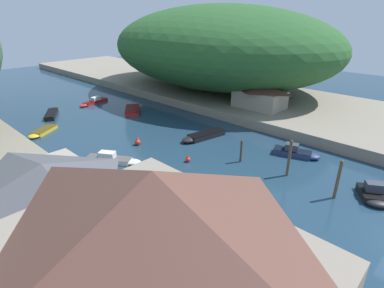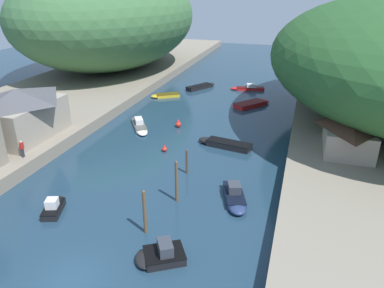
{
  "view_description": "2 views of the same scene",
  "coord_description": "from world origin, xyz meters",
  "px_view_note": "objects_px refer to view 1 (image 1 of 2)",
  "views": [
    {
      "loc": [
        -20.96,
        -0.27,
        14.06
      ],
      "look_at": [
        -1.04,
        18.75,
        2.04
      ],
      "focal_mm": 28.0,
      "sensor_mm": 36.0,
      "label": 1
    },
    {
      "loc": [
        12.06,
        -14.54,
        16.68
      ],
      "look_at": [
        2.4,
        17.12,
        2.18
      ],
      "focal_mm": 35.0,
      "sensor_mm": 36.0,
      "label": 2
    }
  ],
  "objects_px": {
    "right_bank_cottage": "(260,94)",
    "boat_moored_right": "(93,102)",
    "boat_near_quay": "(133,109)",
    "channel_buoy_near": "(137,142)",
    "boat_navy_launch": "(282,239)",
    "boat_yellow_tender": "(375,195)",
    "person_on_quay": "(148,231)",
    "boat_small_dinghy": "(202,136)",
    "boat_mid_channel": "(114,159)",
    "boat_open_rowboat": "(52,113)",
    "channel_buoy_far": "(188,159)",
    "boat_far_upstream": "(41,132)",
    "boathouse_shed": "(50,202)",
    "boat_white_cruiser": "(297,153)"
  },
  "relations": [
    {
      "from": "right_bank_cottage",
      "to": "boat_moored_right",
      "type": "distance_m",
      "value": 27.66
    },
    {
      "from": "boat_near_quay",
      "to": "channel_buoy_near",
      "type": "height_order",
      "value": "channel_buoy_near"
    },
    {
      "from": "boat_moored_right",
      "to": "channel_buoy_near",
      "type": "height_order",
      "value": "channel_buoy_near"
    },
    {
      "from": "boat_navy_launch",
      "to": "boat_yellow_tender",
      "type": "bearing_deg",
      "value": -35.63
    },
    {
      "from": "channel_buoy_near",
      "to": "person_on_quay",
      "type": "distance_m",
      "value": 18.33
    },
    {
      "from": "channel_buoy_near",
      "to": "person_on_quay",
      "type": "bearing_deg",
      "value": -124.48
    },
    {
      "from": "boat_small_dinghy",
      "to": "boat_mid_channel",
      "type": "bearing_deg",
      "value": 88.46
    },
    {
      "from": "boat_moored_right",
      "to": "person_on_quay",
      "type": "height_order",
      "value": "person_on_quay"
    },
    {
      "from": "boat_open_rowboat",
      "to": "channel_buoy_near",
      "type": "height_order",
      "value": "channel_buoy_near"
    },
    {
      "from": "boat_navy_launch",
      "to": "channel_buoy_far",
      "type": "bearing_deg",
      "value": 52.14
    },
    {
      "from": "boat_mid_channel",
      "to": "channel_buoy_near",
      "type": "relative_size",
      "value": 5.39
    },
    {
      "from": "boat_near_quay",
      "to": "boat_navy_launch",
      "type": "relative_size",
      "value": 1.71
    },
    {
      "from": "boat_moored_right",
      "to": "channel_buoy_far",
      "type": "distance_m",
      "value": 27.28
    },
    {
      "from": "boat_navy_launch",
      "to": "boat_moored_right",
      "type": "bearing_deg",
      "value": 58.25
    },
    {
      "from": "boat_mid_channel",
      "to": "person_on_quay",
      "type": "xyz_separation_m",
      "value": [
        -5.97,
        -13.2,
        1.97
      ]
    },
    {
      "from": "boat_far_upstream",
      "to": "boat_small_dinghy",
      "type": "distance_m",
      "value": 20.45
    },
    {
      "from": "boathouse_shed",
      "to": "boat_navy_launch",
      "type": "bearing_deg",
      "value": -42.23
    },
    {
      "from": "boat_near_quay",
      "to": "person_on_quay",
      "type": "xyz_separation_m",
      "value": [
        -17.96,
        -26.48,
        2.0
      ]
    },
    {
      "from": "boat_moored_right",
      "to": "channel_buoy_near",
      "type": "relative_size",
      "value": 5.49
    },
    {
      "from": "boat_far_upstream",
      "to": "boat_near_quay",
      "type": "height_order",
      "value": "boat_near_quay"
    },
    {
      "from": "boathouse_shed",
      "to": "person_on_quay",
      "type": "height_order",
      "value": "boathouse_shed"
    },
    {
      "from": "boat_yellow_tender",
      "to": "boat_open_rowboat",
      "type": "xyz_separation_m",
      "value": [
        -8.73,
        41.59,
        -0.09
      ]
    },
    {
      "from": "boat_mid_channel",
      "to": "boat_far_upstream",
      "type": "height_order",
      "value": "boat_mid_channel"
    },
    {
      "from": "channel_buoy_near",
      "to": "boat_white_cruiser",
      "type": "bearing_deg",
      "value": -56.01
    },
    {
      "from": "boat_far_upstream",
      "to": "boat_near_quay",
      "type": "relative_size",
      "value": 0.78
    },
    {
      "from": "channel_buoy_near",
      "to": "person_on_quay",
      "type": "xyz_separation_m",
      "value": [
        -10.32,
        -15.02,
        1.9
      ]
    },
    {
      "from": "right_bank_cottage",
      "to": "boat_small_dinghy",
      "type": "bearing_deg",
      "value": 179.64
    },
    {
      "from": "channel_buoy_far",
      "to": "person_on_quay",
      "type": "distance_m",
      "value": 13.82
    },
    {
      "from": "boat_moored_right",
      "to": "right_bank_cottage",
      "type": "bearing_deg",
      "value": -163.55
    },
    {
      "from": "boat_white_cruiser",
      "to": "right_bank_cottage",
      "type": "bearing_deg",
      "value": -149.86
    },
    {
      "from": "boat_moored_right",
      "to": "channel_buoy_far",
      "type": "xyz_separation_m",
      "value": [
        -4.44,
        -26.91,
        -0.0
      ]
    },
    {
      "from": "boat_near_quay",
      "to": "boat_navy_launch",
      "type": "height_order",
      "value": "boat_navy_launch"
    },
    {
      "from": "right_bank_cottage",
      "to": "boat_near_quay",
      "type": "relative_size",
      "value": 1.29
    },
    {
      "from": "boat_yellow_tender",
      "to": "boat_near_quay",
      "type": "bearing_deg",
      "value": -32.75
    },
    {
      "from": "boat_open_rowboat",
      "to": "channel_buoy_near",
      "type": "bearing_deg",
      "value": -52.85
    },
    {
      "from": "boat_open_rowboat",
      "to": "boat_navy_launch",
      "type": "xyz_separation_m",
      "value": [
        -1.31,
        -38.65,
        0.07
      ]
    },
    {
      "from": "boat_near_quay",
      "to": "channel_buoy_far",
      "type": "height_order",
      "value": "channel_buoy_far"
    },
    {
      "from": "boat_yellow_tender",
      "to": "person_on_quay",
      "type": "relative_size",
      "value": 2.22
    },
    {
      "from": "right_bank_cottage",
      "to": "channel_buoy_far",
      "type": "bearing_deg",
      "value": -170.46
    },
    {
      "from": "boathouse_shed",
      "to": "person_on_quay",
      "type": "bearing_deg",
      "value": -50.56
    },
    {
      "from": "boat_mid_channel",
      "to": "boat_near_quay",
      "type": "xyz_separation_m",
      "value": [
        11.99,
        13.28,
        -0.02
      ]
    },
    {
      "from": "boathouse_shed",
      "to": "right_bank_cottage",
      "type": "height_order",
      "value": "boathouse_shed"
    },
    {
      "from": "boathouse_shed",
      "to": "boat_navy_launch",
      "type": "distance_m",
      "value": 14.68
    },
    {
      "from": "boathouse_shed",
      "to": "channel_buoy_far",
      "type": "relative_size",
      "value": 11.62
    },
    {
      "from": "boat_mid_channel",
      "to": "channel_buoy_far",
      "type": "height_order",
      "value": "boat_mid_channel"
    },
    {
      "from": "boat_open_rowboat",
      "to": "person_on_quay",
      "type": "xyz_separation_m",
      "value": [
        -8.24,
        -33.46,
        1.98
      ]
    },
    {
      "from": "boat_moored_right",
      "to": "boat_mid_channel",
      "type": "bearing_deg",
      "value": 142.22
    },
    {
      "from": "boat_moored_right",
      "to": "boat_open_rowboat",
      "type": "bearing_deg",
      "value": 85.71
    },
    {
      "from": "boat_moored_right",
      "to": "channel_buoy_far",
      "type": "bearing_deg",
      "value": 157.27
    },
    {
      "from": "boathouse_shed",
      "to": "boat_moored_right",
      "type": "xyz_separation_m",
      "value": [
        19.32,
        30.27,
        -3.69
      ]
    }
  ]
}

